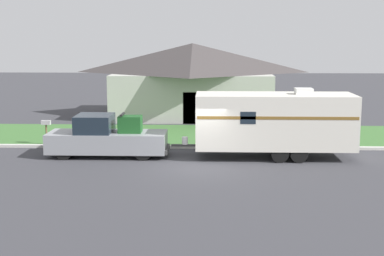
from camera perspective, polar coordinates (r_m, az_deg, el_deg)
ground_plane at (r=23.95m, az=0.70°, el=-4.07°), size 120.00×120.00×0.00m
curb_strip at (r=27.59m, az=0.87°, el=-2.05°), size 80.00×0.30×0.14m
lawn_strip at (r=31.18m, az=0.99°, el=-0.77°), size 80.00×7.00×0.03m
house_across_street at (r=38.76m, az=0.05°, el=5.33°), size 11.86×8.49×5.21m
pickup_truck at (r=26.05m, az=-9.11°, el=-1.06°), size 5.78×1.99×2.09m
travel_trailer at (r=25.60m, az=8.80°, el=0.75°), size 8.62×2.48×3.32m
mailbox at (r=29.34m, az=-15.30°, el=0.19°), size 0.48×0.20×1.32m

